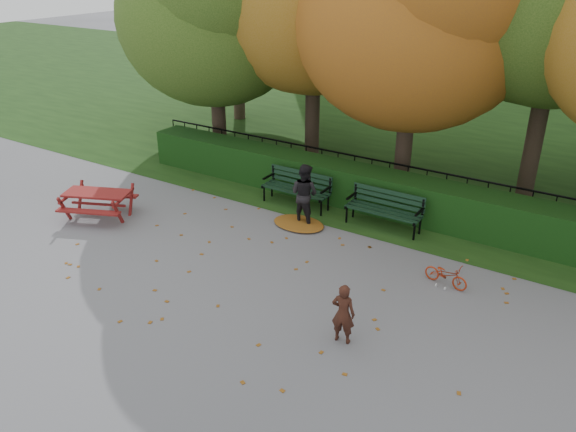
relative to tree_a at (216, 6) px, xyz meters
The scene contains 14 objects.
ground 8.86m from the tree_a, 47.07° to the right, with size 90.00×90.00×0.00m, color gray.
grass_strip 10.87m from the tree_a, 58.37° to the left, with size 90.00×90.00×0.00m, color #173310.
hedge 6.65m from the tree_a, 11.73° to the right, with size 13.00×0.90×1.00m, color black.
iron_fence 6.55m from the tree_a, ahead, with size 14.00×0.04×1.02m.
tree_a is the anchor object (origin of this frame).
tree_c 6.04m from the tree_a, ahead, with size 6.30×6.00×8.00m.
bench_left 5.89m from the tree_a, 25.76° to the right, with size 1.80×0.57×0.88m.
bench_right 7.69m from the tree_a, 16.61° to the right, with size 1.80×0.57×0.88m.
picnic_table 6.50m from the tree_a, 87.90° to the right, with size 1.93×1.77×0.76m.
leaf_pile 7.00m from the tree_a, 32.50° to the right, with size 1.29×0.89×0.09m, color brown.
leaf_scatter 8.67m from the tree_a, 45.49° to the right, with size 9.00×5.70×0.01m, color brown, non-canonical shape.
child 10.50m from the tree_a, 40.00° to the right, with size 0.40×0.26×1.10m, color #381B12.
adult 6.50m from the tree_a, 30.39° to the right, with size 0.72×0.56×1.48m, color black.
bicycle 10.05m from the tree_a, 23.40° to the right, with size 0.31×0.89×0.47m, color #A52B0F.
Camera 1 is at (5.57, -7.59, 5.94)m, focal length 35.00 mm.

